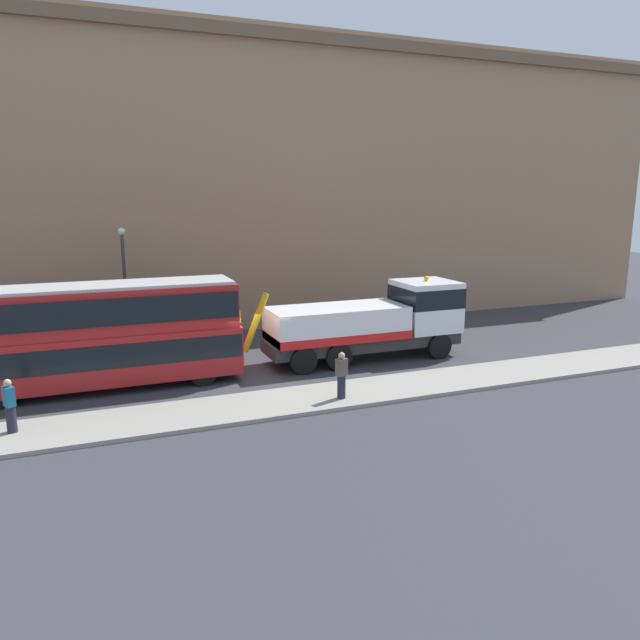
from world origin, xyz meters
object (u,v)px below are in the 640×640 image
at_px(recovery_tow_truck, 373,321).
at_px(pedestrian_bystander, 342,376).
at_px(street_lamp, 125,277).
at_px(double_decker_bus, 93,333).
at_px(pedestrian_onlooker, 10,406).

distance_m(recovery_tow_truck, pedestrian_bystander, 6.12).
bearing_deg(pedestrian_bystander, street_lamp, 8.22).
relative_size(double_decker_bus, street_lamp, 1.90).
xyz_separation_m(double_decker_bus, street_lamp, (1.64, 6.22, 1.24)).
relative_size(recovery_tow_truck, double_decker_bus, 0.92).
bearing_deg(recovery_tow_truck, double_decker_bus, 179.91).
height_order(recovery_tow_truck, street_lamp, street_lamp).
xyz_separation_m(pedestrian_bystander, street_lamp, (-6.52, 11.05, 2.49)).
height_order(recovery_tow_truck, pedestrian_onlooker, recovery_tow_truck).
relative_size(double_decker_bus, pedestrian_bystander, 6.46).
bearing_deg(pedestrian_bystander, double_decker_bus, 37.02).
bearing_deg(street_lamp, pedestrian_bystander, -59.45).
xyz_separation_m(pedestrian_onlooker, pedestrian_bystander, (10.75, -0.87, 0.00)).
relative_size(pedestrian_onlooker, pedestrian_bystander, 1.00).
bearing_deg(pedestrian_bystander, recovery_tow_truck, -59.54).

